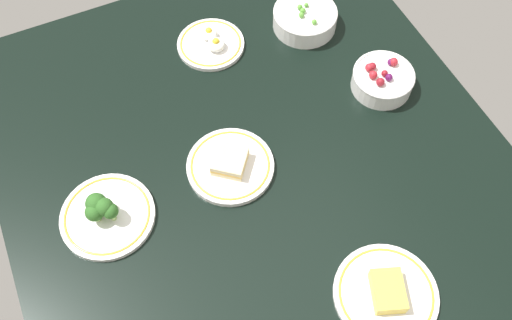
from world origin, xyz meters
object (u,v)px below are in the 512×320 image
plate_broccoli (105,214)px  plate_eggs (211,43)px  plate_cheese (386,293)px  bowl_berries (382,79)px  plate_sandwich (230,165)px  bowl_peas (305,18)px

plate_broccoli → plate_eggs: 53.31cm
plate_cheese → plate_eggs: same height
bowl_berries → plate_sandwich: size_ratio=0.76×
plate_cheese → plate_broccoli: 60.81cm
plate_eggs → plate_broccoli: bearing=132.5°
plate_broccoli → plate_eggs: size_ratio=1.17×
bowl_peas → plate_cheese: size_ratio=0.80×
plate_eggs → plate_sandwich: (-35.81, 10.09, 0.21)cm
plate_cheese → bowl_berries: bearing=-30.1°
bowl_peas → plate_eggs: 25.67cm
plate_broccoli → plate_eggs: plate_broccoli is taller
plate_eggs → plate_sandwich: 37.21cm
plate_sandwich → plate_broccoli: bearing=90.4°
plate_cheese → plate_broccoli: (40.02, 45.78, 0.85)cm
plate_broccoli → plate_sandwich: size_ratio=1.03×
bowl_peas → plate_eggs: bowl_peas is taller
bowl_berries → plate_sandwich: (-5.78, 43.28, -1.59)cm
bowl_berries → plate_eggs: (30.03, 33.19, -1.80)cm
bowl_berries → plate_broccoli: 72.74cm
bowl_peas → plate_sandwich: 47.74cm
plate_eggs → plate_sandwich: plate_sandwich is taller
bowl_berries → plate_eggs: 44.79cm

